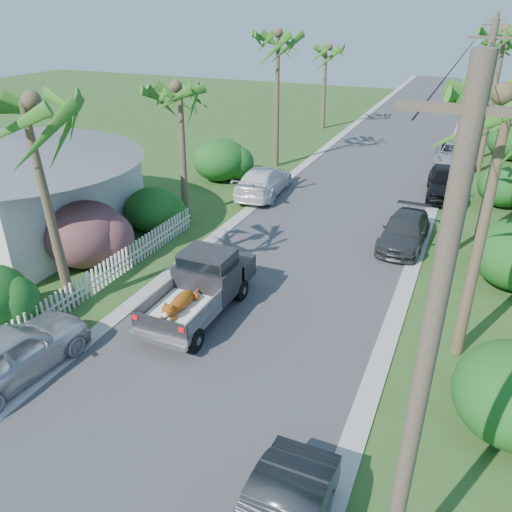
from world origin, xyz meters
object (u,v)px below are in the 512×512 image
at_px(parked_car_rd, 454,154).
at_px(parked_car_ln, 9,354).
at_px(utility_pole_d, 488,67).
at_px(pickup_truck, 204,283).
at_px(parked_car_rf, 446,182).
at_px(utility_pole_b, 472,145).
at_px(palm_r_a, 512,97).
at_px(house_left, 5,189).
at_px(palm_l_a, 27,102).
at_px(palm_l_c, 278,34).
at_px(palm_r_c, 506,32).
at_px(parked_car_rm, 404,231).
at_px(palm_l_b, 178,88).
at_px(palm_r_b, 507,102).
at_px(utility_pole_a, 420,391).
at_px(palm_r_d, 505,43).
at_px(utility_pole_c, 483,91).
at_px(palm_l_d, 327,47).
at_px(parked_car_lf, 263,181).

distance_m(parked_car_rd, parked_car_ln, 29.00).
bearing_deg(utility_pole_d, pickup_truck, -101.04).
distance_m(parked_car_rf, utility_pole_b, 8.17).
height_order(palm_r_a, house_left, palm_r_a).
distance_m(palm_l_a, palm_l_c, 19.03).
relative_size(pickup_truck, utility_pole_b, 0.57).
bearing_deg(palm_r_c, parked_car_ln, -112.98).
xyz_separation_m(house_left, utility_pole_d, (18.60, 36.00, 2.48)).
relative_size(parked_car_rm, palm_l_b, 0.60).
height_order(parked_car_rm, palm_r_b, palm_r_b).
xyz_separation_m(palm_l_a, house_left, (-6.80, 4.00, -4.81)).
distance_m(palm_l_a, utility_pole_a, 13.03).
distance_m(palm_r_d, utility_pole_c, 12.22).
height_order(parked_car_rd, palm_r_d, palm_r_d).
bearing_deg(pickup_truck, palm_r_c, 69.15).
distance_m(parked_car_rd, palm_r_d, 14.50).
bearing_deg(utility_pole_b, pickup_truck, -132.60).
distance_m(parked_car_rd, house_left, 26.65).
height_order(palm_l_b, palm_r_a, palm_r_a).
relative_size(palm_r_a, house_left, 0.97).
distance_m(parked_car_ln, utility_pole_c, 30.56).
bearing_deg(house_left, utility_pole_d, 62.68).
relative_size(palm_l_a, utility_pole_d, 0.91).
distance_m(palm_l_a, palm_r_b, 17.57).
xyz_separation_m(pickup_truck, utility_pole_a, (7.43, -6.92, 3.59)).
height_order(parked_car_rd, utility_pole_a, utility_pole_a).
bearing_deg(parked_car_rf, palm_r_b, -74.39).
xyz_separation_m(palm_r_c, utility_pole_c, (-0.60, 2.00, -3.51)).
xyz_separation_m(palm_l_d, utility_pole_a, (12.10, -36.00, -1.84)).
distance_m(pickup_truck, palm_l_a, 7.61).
height_order(parked_car_ln, palm_r_d, palm_r_d).
relative_size(parked_car_rf, palm_l_b, 0.65).
bearing_deg(house_left, parked_car_rd, 48.55).
relative_size(palm_l_b, house_left, 0.82).
height_order(parked_car_rf, utility_pole_c, utility_pole_c).
bearing_deg(palm_l_c, palm_r_a, -52.45).
xyz_separation_m(palm_r_c, utility_pole_d, (-0.60, 17.00, -3.51)).
height_order(parked_car_lf, palm_l_d, palm_l_d).
bearing_deg(parked_car_lf, palm_r_d, -120.32).
bearing_deg(parked_car_rf, palm_r_a, -88.28).
height_order(palm_l_b, palm_l_c, palm_l_c).
height_order(palm_r_c, utility_pole_a, palm_r_c).
bearing_deg(parked_car_rf, house_left, -148.12).
height_order(pickup_truck, palm_l_a, palm_l_a).
relative_size(house_left, utility_pole_a, 1.00).
height_order(parked_car_rf, parked_car_rd, parked_car_rf).
height_order(palm_r_b, palm_r_d, palm_r_d).
xyz_separation_m(parked_car_rd, utility_pole_a, (0.98, -28.95, 3.90)).
bearing_deg(palm_r_a, palm_l_c, 127.55).
bearing_deg(utility_pole_b, palm_r_a, -84.29).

